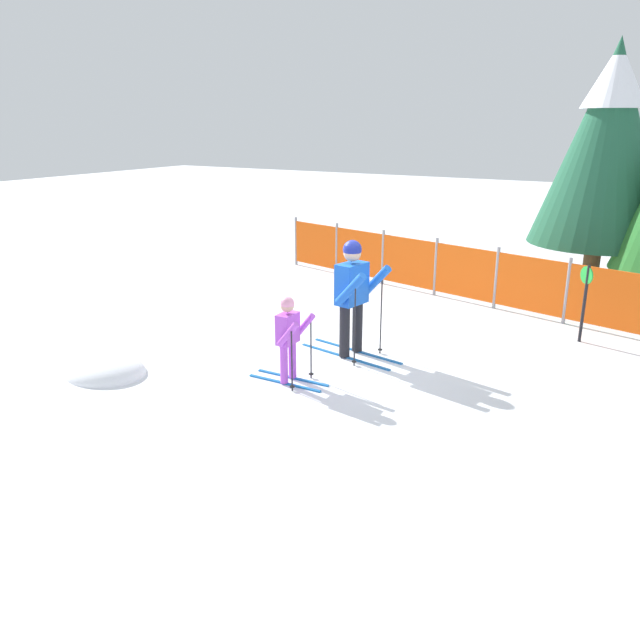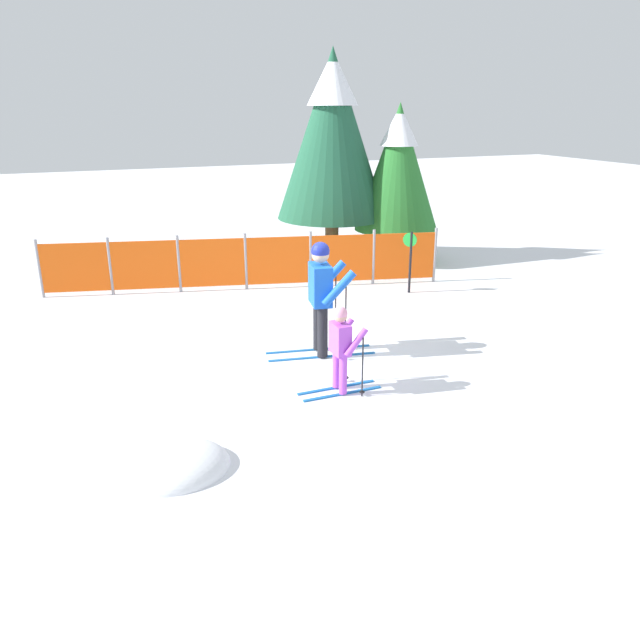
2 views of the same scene
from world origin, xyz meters
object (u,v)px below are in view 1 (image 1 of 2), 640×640
at_px(skier_adult, 353,288).
at_px(skier_child, 289,333).
at_px(safety_fence, 436,267).
at_px(trail_marker, 585,294).
at_px(conifer_far, 608,141).

height_order(skier_adult, skier_child, skier_adult).
bearing_deg(safety_fence, trail_marker, -26.53).
bearing_deg(conifer_far, safety_fence, -146.75).
height_order(skier_child, trail_marker, trail_marker).
relative_size(skier_adult, skier_child, 1.46).
bearing_deg(conifer_far, skier_adult, -114.71).
relative_size(skier_adult, safety_fence, 0.22).
distance_m(skier_child, conifer_far, 7.81).
relative_size(skier_adult, conifer_far, 0.36).
bearing_deg(skier_adult, safety_fence, 101.96).
relative_size(skier_child, trail_marker, 0.96).
xyz_separation_m(safety_fence, conifer_far, (2.67, 1.75, 2.41)).
bearing_deg(skier_adult, trail_marker, 49.73).
xyz_separation_m(skier_child, trail_marker, (3.15, 3.67, 0.08)).
bearing_deg(skier_adult, conifer_far, 75.78).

